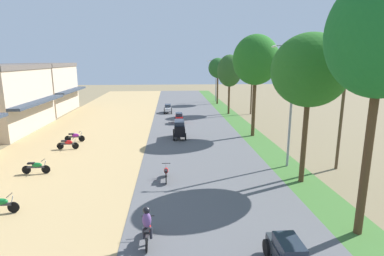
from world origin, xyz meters
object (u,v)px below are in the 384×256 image
object	(u,v)px
parked_motorbike_second	(0,204)
streetlamp_near	(292,98)
utility_pole_near	(343,98)
car_sedan_white	(168,108)
median_tree_second	(310,71)
parked_motorbike_fourth	(68,143)
parked_motorbike_fifth	(75,136)
parked_motorbike_third	(36,166)
motorbike_ahead_third	(166,172)
median_tree_fourth	(230,71)
car_sedan_charcoal	(288,253)
car_hatchback_red	(179,117)
car_van_black	(179,128)
motorbike_ahead_second	(147,226)
median_tree_third	(256,60)
median_tree_fifth	(218,68)
median_tree_nearest	(383,36)
utility_pole_far	(252,78)
streetlamp_mid	(216,77)

from	to	relation	value
parked_motorbike_second	streetlamp_near	bearing A→B (deg)	19.06
utility_pole_near	car_sedan_white	distance (m)	26.53
median_tree_second	streetlamp_near	world-z (taller)	median_tree_second
parked_motorbike_fourth	parked_motorbike_fifth	bearing A→B (deg)	93.45
parked_motorbike_third	motorbike_ahead_third	distance (m)	8.68
median_tree_fourth	median_tree_second	bearing A→B (deg)	-90.13
car_sedan_charcoal	car_hatchback_red	bearing A→B (deg)	96.59
median_tree_second	car_hatchback_red	size ratio (longest dim) A/B	4.42
median_tree_second	car_van_black	distance (m)	14.49
parked_motorbike_second	parked_motorbike_third	size ratio (longest dim) A/B	1.00
motorbike_ahead_second	motorbike_ahead_third	xyz separation A→B (m)	(0.68, 6.76, -0.28)
car_sedan_white	car_hatchback_red	bearing A→B (deg)	-79.64
median_tree_third	median_tree_fifth	world-z (taller)	median_tree_third
median_tree_nearest	utility_pole_near	world-z (taller)	median_tree_nearest
car_van_black	car_hatchback_red	size ratio (longest dim) A/B	1.20
utility_pole_near	motorbike_ahead_third	bearing A→B (deg)	-173.18
motorbike_ahead_third	motorbike_ahead_second	bearing A→B (deg)	-95.78
parked_motorbike_fifth	median_tree_second	size ratio (longest dim) A/B	0.20
parked_motorbike_fourth	median_tree_second	bearing A→B (deg)	-26.36
motorbike_ahead_second	motorbike_ahead_third	size ratio (longest dim) A/B	1.00
median_tree_fourth	utility_pole_far	distance (m)	3.22
median_tree_fourth	utility_pole_near	size ratio (longest dim) A/B	0.85
parked_motorbike_second	car_sedan_white	size ratio (longest dim) A/B	0.80
streetlamp_near	streetlamp_mid	bearing A→B (deg)	90.00
median_tree_nearest	car_sedan_white	xyz separation A→B (m)	(-8.33, 31.41, -7.51)
utility_pole_near	car_sedan_charcoal	xyz separation A→B (m)	(-7.35, -10.12, -4.16)
car_van_black	motorbike_ahead_second	distance (m)	17.29
parked_motorbike_third	car_sedan_white	world-z (taller)	car_sedan_white
car_sedan_charcoal	car_hatchback_red	world-z (taller)	car_hatchback_red
utility_pole_far	utility_pole_near	bearing A→B (deg)	-89.28
median_tree_fourth	car_hatchback_red	bearing A→B (deg)	-139.78
median_tree_second	streetlamp_near	bearing A→B (deg)	86.04
median_tree_third	motorbike_ahead_second	distance (m)	20.92
median_tree_second	car_sedan_white	xyz separation A→B (m)	(-8.29, 25.61, -6.04)
median_tree_nearest	streetlamp_near	xyz separation A→B (m)	(0.15, 8.64, -3.40)
parked_motorbike_fourth	utility_pole_near	xyz separation A→B (m)	(19.96, -6.02, 4.35)
car_van_black	parked_motorbike_second	bearing A→B (deg)	-123.03
parked_motorbike_second	parked_motorbike_fifth	size ratio (longest dim) A/B	1.00
parked_motorbike_fourth	utility_pole_far	distance (m)	25.75
utility_pole_near	median_tree_second	bearing A→B (deg)	-147.60
streetlamp_near	motorbike_ahead_second	size ratio (longest dim) A/B	4.65
parked_motorbike_second	median_tree_fifth	xyz separation A→B (m)	(16.33, 37.24, 5.44)
median_tree_third	car_van_black	xyz separation A→B (m)	(-7.24, -0.51, -6.31)
parked_motorbike_fifth	car_sedan_white	size ratio (longest dim) A/B	0.80
car_sedan_charcoal	utility_pole_far	bearing A→B (deg)	77.59
median_tree_second	utility_pole_near	size ratio (longest dim) A/B	0.94
car_sedan_charcoal	motorbike_ahead_third	bearing A→B (deg)	116.61
parked_motorbike_fifth	motorbike_ahead_second	bearing A→B (deg)	-65.11
car_sedan_charcoal	parked_motorbike_third	bearing A→B (deg)	140.89
car_hatchback_red	median_tree_nearest	bearing A→B (deg)	-73.81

